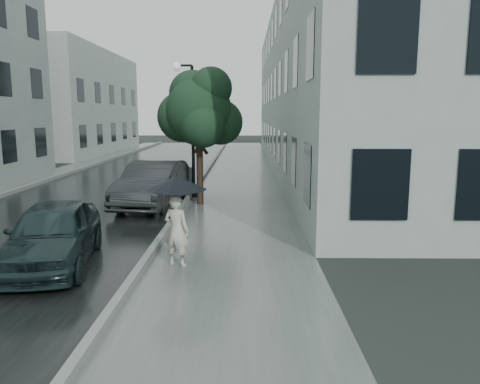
{
  "coord_description": "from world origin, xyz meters",
  "views": [
    {
      "loc": [
        0.49,
        -8.2,
        3.06
      ],
      "look_at": [
        0.36,
        2.31,
        1.3
      ],
      "focal_mm": 35.0,
      "sensor_mm": 36.0,
      "label": 1
    }
  ],
  "objects_px": {
    "pedestrian": "(177,231)",
    "street_tree": "(199,111)",
    "car_near": "(53,234)",
    "lamp_post": "(188,121)",
    "car_far": "(154,184)"
  },
  "relations": [
    {
      "from": "pedestrian",
      "to": "street_tree",
      "type": "bearing_deg",
      "value": -67.5
    },
    {
      "from": "lamp_post",
      "to": "street_tree",
      "type": "bearing_deg",
      "value": -68.29
    },
    {
      "from": "pedestrian",
      "to": "car_far",
      "type": "distance_m",
      "value": 6.5
    },
    {
      "from": "pedestrian",
      "to": "lamp_post",
      "type": "xyz_separation_m",
      "value": [
        -0.71,
        8.09,
        2.07
      ]
    },
    {
      "from": "pedestrian",
      "to": "car_far",
      "type": "relative_size",
      "value": 0.32
    },
    {
      "from": "pedestrian",
      "to": "car_far",
      "type": "bearing_deg",
      "value": -54.01
    },
    {
      "from": "street_tree",
      "to": "car_far",
      "type": "bearing_deg",
      "value": -164.14
    },
    {
      "from": "pedestrian",
      "to": "street_tree",
      "type": "height_order",
      "value": "street_tree"
    },
    {
      "from": "pedestrian",
      "to": "car_near",
      "type": "xyz_separation_m",
      "value": [
        -2.51,
        0.0,
        -0.08
      ]
    },
    {
      "from": "pedestrian",
      "to": "car_near",
      "type": "bearing_deg",
      "value": 20.97
    },
    {
      "from": "street_tree",
      "to": "car_near",
      "type": "relative_size",
      "value": 1.19
    },
    {
      "from": "car_near",
      "to": "car_far",
      "type": "relative_size",
      "value": 0.85
    },
    {
      "from": "street_tree",
      "to": "car_far",
      "type": "height_order",
      "value": "street_tree"
    },
    {
      "from": "pedestrian",
      "to": "car_far",
      "type": "xyz_separation_m",
      "value": [
        -1.68,
        6.28,
        0.02
      ]
    },
    {
      "from": "pedestrian",
      "to": "street_tree",
      "type": "relative_size",
      "value": 0.32
    }
  ]
}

